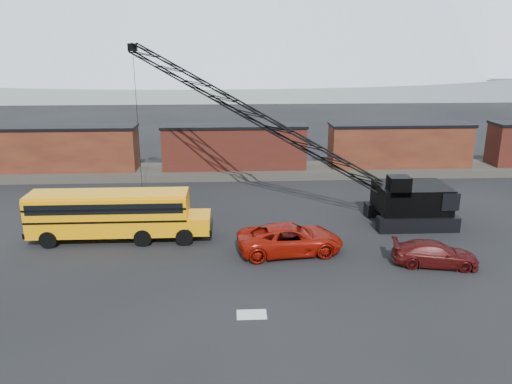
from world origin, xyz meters
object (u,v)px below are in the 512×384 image
school_bus (115,213)px  red_pickup (290,239)px  maroon_suv (435,254)px  crawler_crane (255,116)px

school_bus → red_pickup: (10.96, -2.63, -0.91)m
school_bus → maroon_suv: size_ratio=2.44×
maroon_suv → crawler_crane: crawler_crane is taller
red_pickup → crawler_crane: size_ratio=0.27×
school_bus → red_pickup: 11.31m
school_bus → crawler_crane: crawler_crane is taller
red_pickup → crawler_crane: bearing=4.5°
school_bus → maroon_suv: (19.03, -4.84, -1.10)m
school_bus → maroon_suv: bearing=-14.3°
red_pickup → crawler_crane: 10.69m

